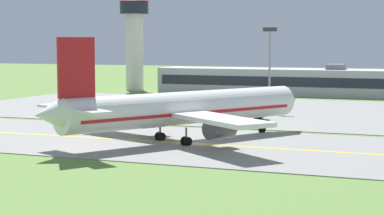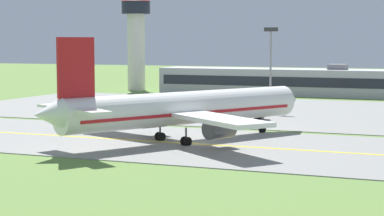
{
  "view_description": "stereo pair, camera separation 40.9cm",
  "coord_description": "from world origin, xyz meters",
  "views": [
    {
      "loc": [
        30.08,
        -75.77,
        12.19
      ],
      "look_at": [
        -1.78,
        3.6,
        4.0
      ],
      "focal_mm": 64.71,
      "sensor_mm": 36.0,
      "label": 1
    },
    {
      "loc": [
        30.46,
        -75.62,
        12.19
      ],
      "look_at": [
        -1.78,
        3.6,
        4.0
      ],
      "focal_mm": 64.71,
      "sensor_mm": 36.0,
      "label": 2
    }
  ],
  "objects": [
    {
      "name": "service_truck_fuel",
      "position": [
        -2.04,
        27.94,
        1.53
      ],
      "size": [
        6.05,
        2.46,
        2.65
      ],
      "color": "red",
      "rests_on": "ground"
    },
    {
      "name": "terminal_building",
      "position": [
        -9.59,
        80.35,
        3.02
      ],
      "size": [
        59.56,
        10.5,
        7.2
      ],
      "color": "#B2B2B7",
      "rests_on": "ground"
    },
    {
      "name": "control_tower",
      "position": [
        -48.48,
        80.99,
        14.69
      ],
      "size": [
        7.6,
        7.6,
        24.16
      ],
      "color": "silver",
      "rests_on": "ground"
    },
    {
      "name": "traffic_cone_near_edge",
      "position": [
        -0.97,
        12.3,
        0.3
      ],
      "size": [
        0.44,
        0.44,
        0.6
      ],
      "primitive_type": "cone",
      "color": "orange",
      "rests_on": "ground"
    },
    {
      "name": "airplane_lead",
      "position": [
        -2.02,
        1.18,
        4.13
      ],
      "size": [
        30.09,
        36.19,
        12.7
      ],
      "color": "white",
      "rests_on": "ground"
    },
    {
      "name": "apron_light_mast",
      "position": [
        -2.29,
        41.23,
        9.33
      ],
      "size": [
        2.4,
        0.5,
        14.7
      ],
      "color": "gray",
      "rests_on": "ground"
    },
    {
      "name": "apron_pad",
      "position": [
        10.0,
        42.0,
        0.05
      ],
      "size": [
        140.0,
        52.0,
        0.1
      ],
      "primitive_type": "cube",
      "color": "gray",
      "rests_on": "ground"
    },
    {
      "name": "taxiway_strip",
      "position": [
        0.0,
        0.0,
        0.05
      ],
      "size": [
        240.0,
        28.0,
        0.1
      ],
      "primitive_type": "cube",
      "color": "gray",
      "rests_on": "ground"
    },
    {
      "name": "taxiway_centreline",
      "position": [
        0.0,
        0.0,
        0.11
      ],
      "size": [
        220.0,
        0.6,
        0.01
      ],
      "primitive_type": "cube",
      "color": "yellow",
      "rests_on": "taxiway_strip"
    },
    {
      "name": "ground_plane",
      "position": [
        0.0,
        0.0,
        0.0
      ],
      "size": [
        500.0,
        500.0,
        0.0
      ],
      "primitive_type": "plane",
      "color": "olive"
    },
    {
      "name": "service_truck_baggage",
      "position": [
        -21.56,
        23.21,
        1.18
      ],
      "size": [
        4.0,
        6.72,
        2.59
      ],
      "color": "yellow",
      "rests_on": "ground"
    }
  ]
}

